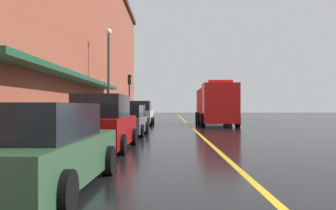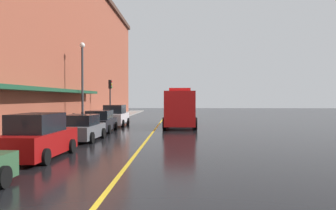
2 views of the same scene
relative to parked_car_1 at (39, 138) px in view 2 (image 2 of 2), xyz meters
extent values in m
plane|color=black|center=(3.93, 17.76, -0.88)|extent=(112.00, 112.00, 0.00)
cube|color=gray|center=(-2.27, 17.76, -0.81)|extent=(2.40, 70.00, 0.15)
cube|color=gold|center=(3.93, 17.76, -0.88)|extent=(0.16, 70.00, 0.01)
cube|color=brown|center=(-9.85, 16.76, 6.97)|extent=(12.77, 64.00, 15.71)
cube|color=#19472D|center=(-2.92, 8.76, 2.22)|extent=(1.20, 22.40, 0.24)
cylinder|color=black|center=(0.95, -4.75, -0.56)|extent=(0.24, 0.65, 0.64)
cube|color=maroon|center=(0.00, 0.07, -0.23)|extent=(1.85, 4.73, 0.95)
cube|color=black|center=(0.00, -0.17, 0.63)|extent=(1.62, 2.62, 0.78)
cylinder|color=black|center=(-0.83, 1.54, -0.56)|extent=(0.24, 0.65, 0.64)
cylinder|color=black|center=(0.91, 1.49, -0.56)|extent=(0.24, 0.65, 0.64)
cylinder|color=black|center=(-0.91, -1.36, -0.56)|extent=(0.24, 0.65, 0.64)
cylinder|color=black|center=(0.83, -1.41, -0.56)|extent=(0.24, 0.65, 0.64)
cube|color=#595B60|center=(0.08, 6.16, -0.32)|extent=(1.98, 4.17, 0.76)
cube|color=black|center=(0.07, 5.95, 0.37)|extent=(1.74, 2.32, 0.62)
cylinder|color=black|center=(-0.82, 7.47, -0.56)|extent=(0.24, 0.65, 0.64)
cylinder|color=black|center=(1.05, 7.41, -0.56)|extent=(0.24, 0.65, 0.64)
cylinder|color=black|center=(-0.90, 4.91, -0.56)|extent=(0.24, 0.65, 0.64)
cylinder|color=black|center=(0.97, 4.85, -0.56)|extent=(0.24, 0.65, 0.64)
cube|color=black|center=(-0.07, 11.59, -0.31)|extent=(1.91, 4.93, 0.79)
cube|color=black|center=(-0.06, 11.35, 0.41)|extent=(1.67, 2.73, 0.65)
cylinder|color=black|center=(-1.01, 13.08, -0.56)|extent=(0.24, 0.65, 0.64)
cylinder|color=black|center=(0.79, 13.13, -0.56)|extent=(0.24, 0.65, 0.64)
cylinder|color=black|center=(-0.93, 10.05, -0.56)|extent=(0.24, 0.65, 0.64)
cylinder|color=black|center=(0.87, 10.10, -0.56)|extent=(0.24, 0.65, 0.64)
cube|color=silver|center=(0.02, 17.19, -0.22)|extent=(1.91, 4.29, 0.96)
cube|color=black|center=(0.01, 16.97, 0.65)|extent=(1.69, 2.37, 0.79)
cylinder|color=black|center=(-0.89, 18.52, -0.56)|extent=(0.23, 0.64, 0.64)
cylinder|color=black|center=(0.97, 18.49, -0.56)|extent=(0.23, 0.64, 0.64)
cylinder|color=black|center=(-0.94, 15.88, -0.56)|extent=(0.23, 0.64, 0.64)
cylinder|color=black|center=(0.92, 15.85, -0.56)|extent=(0.23, 0.64, 0.64)
cube|color=red|center=(5.95, 13.22, 0.83)|extent=(2.47, 2.40, 2.82)
cube|color=red|center=(6.02, 17.62, 0.71)|extent=(2.52, 5.79, 2.59)
cube|color=red|center=(5.95, 13.22, 2.35)|extent=(1.72, 0.62, 0.24)
cylinder|color=black|center=(7.19, 13.29, -0.38)|extent=(0.31, 1.00, 1.00)
cylinder|color=black|center=(4.72, 13.32, -0.38)|extent=(0.31, 1.00, 1.00)
cylinder|color=black|center=(7.24, 16.88, -0.38)|extent=(0.31, 1.00, 1.00)
cylinder|color=black|center=(4.77, 16.92, -0.38)|extent=(0.31, 1.00, 1.00)
cylinder|color=black|center=(7.28, 19.21, -0.38)|extent=(0.31, 1.00, 1.00)
cylinder|color=black|center=(4.81, 19.24, -0.38)|extent=(0.31, 1.00, 1.00)
cylinder|color=#4C4C51|center=(-1.42, 11.45, -0.21)|extent=(0.07, 0.07, 1.05)
cube|color=black|center=(-1.42, 11.45, 0.46)|extent=(0.14, 0.18, 0.28)
cylinder|color=#4C4C51|center=(-1.42, 9.35, -0.21)|extent=(0.07, 0.07, 1.05)
cube|color=black|center=(-1.42, 9.35, 0.46)|extent=(0.14, 0.18, 0.28)
cylinder|color=#33383D|center=(-2.02, 13.61, 2.52)|extent=(0.18, 0.18, 6.50)
sphere|color=white|center=(-2.02, 13.61, 5.99)|extent=(0.44, 0.44, 0.44)
cylinder|color=#232326|center=(-1.37, 21.64, 0.97)|extent=(0.14, 0.14, 3.40)
cube|color=black|center=(-1.37, 21.64, 3.12)|extent=(0.28, 0.36, 0.90)
sphere|color=red|center=(-1.21, 21.64, 3.42)|extent=(0.16, 0.16, 0.16)
sphere|color=gold|center=(-1.21, 21.64, 3.12)|extent=(0.16, 0.16, 0.16)
sphere|color=green|center=(-1.21, 21.64, 2.82)|extent=(0.16, 0.16, 0.16)
camera|label=1|loc=(2.25, -12.78, 0.63)|focal=39.36mm
camera|label=2|loc=(5.90, -14.17, 1.66)|focal=36.65mm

